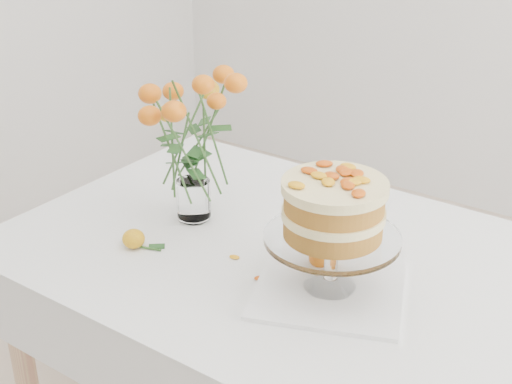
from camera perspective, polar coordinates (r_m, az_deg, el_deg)
table at (r=1.73m, az=3.52°, el=-7.40°), size 1.43×0.93×0.76m
napkin at (r=1.56m, az=5.90°, el=-7.63°), size 0.41×0.41×0.01m
cake_stand at (r=1.47m, az=6.21°, el=-1.80°), size 0.29×0.29×0.26m
rose_vase at (r=1.74m, az=-5.26°, el=5.27°), size 0.30×0.30×0.43m
loose_rose_near at (r=1.73m, az=-9.76°, el=-3.71°), size 0.10×0.05×0.05m
loose_rose_far at (r=1.62m, az=5.20°, el=-5.48°), size 0.10×0.05×0.05m
stray_petal_a at (r=1.67m, az=-1.74°, el=-5.23°), size 0.03×0.02×0.00m
stray_petal_b at (r=1.59m, az=0.30°, el=-6.90°), size 0.03×0.02×0.00m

